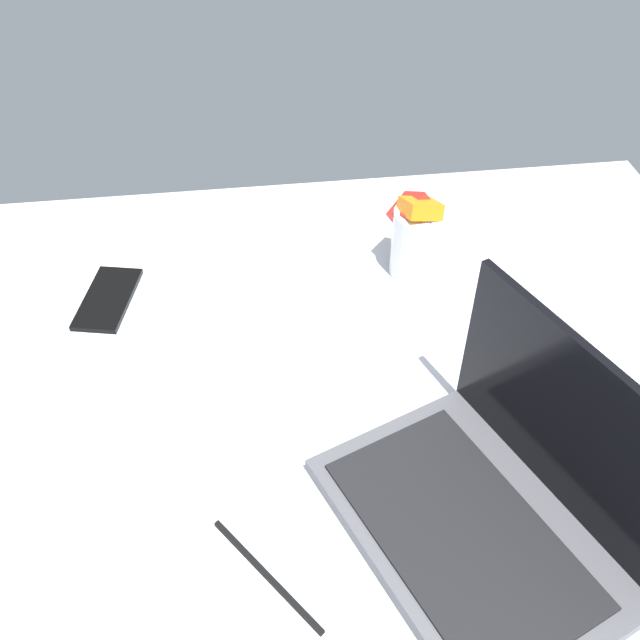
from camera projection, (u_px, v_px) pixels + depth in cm
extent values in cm
cube|color=#4C4C51|center=(471.00, 532.00, 77.81)|extent=(39.22, 33.71, 2.00)
cube|color=black|center=(461.00, 532.00, 76.45)|extent=(33.26, 26.65, 0.40)
cube|color=black|center=(571.00, 426.00, 73.93)|extent=(30.96, 13.32, 21.00)
cylinder|color=silver|center=(421.00, 243.00, 108.58)|extent=(9.00, 9.00, 11.00)
cube|color=orange|center=(421.00, 255.00, 110.25)|extent=(6.52, 5.91, 5.54)
cube|color=#268C33|center=(416.00, 245.00, 109.27)|extent=(5.67, 5.92, 4.53)
cube|color=yellow|center=(414.00, 229.00, 109.32)|extent=(5.53, 5.39, 5.87)
cube|color=blue|center=(422.00, 229.00, 106.43)|extent=(7.46, 7.69, 5.75)
cube|color=red|center=(412.00, 212.00, 106.62)|extent=(7.37, 7.61, 7.27)
cube|color=orange|center=(420.00, 208.00, 104.26)|extent=(6.41, 6.27, 4.77)
cube|color=black|center=(108.00, 299.00, 106.88)|extent=(15.16, 9.75, 0.80)
cube|color=black|center=(266.00, 575.00, 74.89)|extent=(14.04, 10.58, 0.60)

